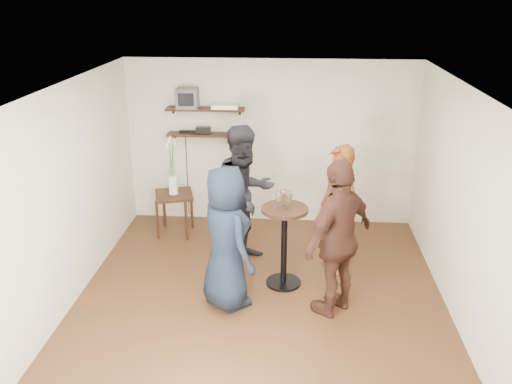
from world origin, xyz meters
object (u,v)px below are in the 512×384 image
(dvd_deck, at_px, (225,106))
(person_brown, at_px, (339,238))
(crt_monitor, at_px, (188,98))
(person_dark, at_px, (245,196))
(person_plaid, at_px, (338,209))
(side_table, at_px, (174,200))
(radio, at_px, (203,130))
(drinks_table, at_px, (284,236))
(person_navy, at_px, (226,238))

(dvd_deck, relative_size, person_brown, 0.21)
(crt_monitor, height_order, person_dark, crt_monitor)
(dvd_deck, xyz_separation_m, person_plaid, (1.66, -1.47, -1.03))
(dvd_deck, bearing_deg, person_brown, -57.50)
(person_plaid, bearing_deg, side_table, -145.40)
(crt_monitor, xyz_separation_m, person_plaid, (2.23, -1.47, -1.15))
(radio, distance_m, person_plaid, 2.57)
(radio, height_order, drinks_table, radio)
(side_table, height_order, drinks_table, drinks_table)
(dvd_deck, distance_m, drinks_table, 2.48)
(side_table, bearing_deg, person_dark, -34.11)
(person_dark, bearing_deg, person_brown, -86.66)
(person_navy, bearing_deg, person_plaid, -91.46)
(crt_monitor, height_order, person_navy, crt_monitor)
(dvd_deck, bearing_deg, crt_monitor, 180.00)
(side_table, distance_m, drinks_table, 2.22)
(dvd_deck, bearing_deg, drinks_table, -63.51)
(person_navy, bearing_deg, person_dark, -42.66)
(person_dark, distance_m, person_navy, 1.13)
(side_table, bearing_deg, person_brown, -40.06)
(crt_monitor, relative_size, person_plaid, 0.18)
(radio, xyz_separation_m, side_table, (-0.39, -0.53, -0.97))
(crt_monitor, bearing_deg, person_navy, -70.32)
(crt_monitor, xyz_separation_m, radio, (0.22, 0.00, -0.50))
(drinks_table, bearing_deg, person_brown, -41.70)
(dvd_deck, bearing_deg, radio, 180.00)
(crt_monitor, relative_size, dvd_deck, 0.80)
(crt_monitor, xyz_separation_m, person_navy, (0.87, -2.44, -1.15))
(radio, height_order, person_plaid, person_plaid)
(person_dark, height_order, person_navy, person_dark)
(crt_monitor, bearing_deg, dvd_deck, 0.00)
(dvd_deck, bearing_deg, person_navy, -83.00)
(radio, height_order, side_table, radio)
(crt_monitor, xyz_separation_m, side_table, (-0.17, -0.53, -1.47))
(crt_monitor, bearing_deg, person_dark, -53.16)
(dvd_deck, distance_m, radio, 0.52)
(person_plaid, distance_m, person_dark, 1.26)
(person_dark, bearing_deg, radio, 78.55)
(radio, xyz_separation_m, person_brown, (1.94, -2.49, -0.58))
(crt_monitor, xyz_separation_m, drinks_table, (1.54, -1.94, -1.34))
(radio, xyz_separation_m, drinks_table, (1.32, -1.94, -0.84))
(side_table, relative_size, person_plaid, 0.39)
(radio, relative_size, side_table, 0.32)
(crt_monitor, bearing_deg, radio, 0.00)
(person_plaid, xyz_separation_m, person_dark, (-1.25, 0.16, 0.10))
(crt_monitor, xyz_separation_m, dvd_deck, (0.57, 0.00, -0.12))
(side_table, xyz_separation_m, person_dark, (1.16, -0.78, 0.42))
(drinks_table, distance_m, person_brown, 0.87)
(crt_monitor, distance_m, drinks_table, 2.81)
(drinks_table, xyz_separation_m, person_navy, (-0.67, -0.50, 0.19))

